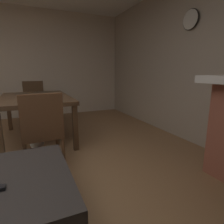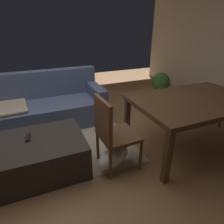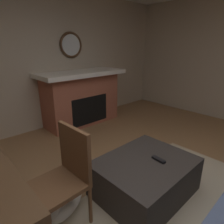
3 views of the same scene
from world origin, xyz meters
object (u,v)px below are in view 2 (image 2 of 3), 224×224
object	(u,v)px
tv_remote	(28,138)
potted_plant	(161,83)
dining_table	(194,104)
couch	(38,108)
dining_chair_west	(112,131)
small_dog	(115,154)
ottoman_coffee_table	(41,155)

from	to	relation	value
tv_remote	potted_plant	size ratio (longest dim) A/B	0.27
tv_remote	dining_table	distance (m)	2.17
potted_plant	couch	bearing A→B (deg)	-173.15
couch	dining_table	bearing A→B (deg)	-38.25
couch	dining_chair_west	size ratio (longest dim) A/B	2.42
tv_remote	small_dog	xyz separation A→B (m)	(0.96, -0.39, -0.25)
dining_chair_west	small_dog	distance (m)	0.34
ottoman_coffee_table	potted_plant	distance (m)	3.28
potted_plant	small_dog	distance (m)	2.78
tv_remote	dining_table	size ratio (longest dim) A/B	0.10
dining_table	dining_chair_west	xyz separation A→B (m)	(-1.21, -0.00, -0.14)
potted_plant	small_dog	xyz separation A→B (m)	(-2.02, -1.90, -0.16)
couch	ottoman_coffee_table	bearing A→B (deg)	-92.52
tv_remote	small_dog	world-z (taller)	tv_remote
dining_table	small_dog	xyz separation A→B (m)	(-1.16, -0.02, -0.48)
tv_remote	small_dog	bearing A→B (deg)	-17.89
couch	ottoman_coffee_table	xyz separation A→B (m)	(-0.06, -1.26, -0.10)
tv_remote	dining_table	bearing A→B (deg)	-5.48
ottoman_coffee_table	small_dog	size ratio (longest dim) A/B	1.88
dining_chair_west	ottoman_coffee_table	bearing A→B (deg)	160.41
couch	small_dog	xyz separation A→B (m)	(0.79, -1.56, -0.13)
couch	small_dog	size ratio (longest dim) A/B	4.10
couch	ottoman_coffee_table	distance (m)	1.26
dining_table	small_dog	world-z (taller)	dining_table
ottoman_coffee_table	small_dog	bearing A→B (deg)	-19.77
tv_remote	small_dog	size ratio (longest dim) A/B	0.29
ottoman_coffee_table	small_dog	xyz separation A→B (m)	(0.85, -0.31, -0.03)
couch	potted_plant	distance (m)	2.83
dining_table	potted_plant	world-z (taller)	dining_table
dining_table	small_dog	size ratio (longest dim) A/B	2.96
couch	ottoman_coffee_table	world-z (taller)	couch
couch	small_dog	distance (m)	1.76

